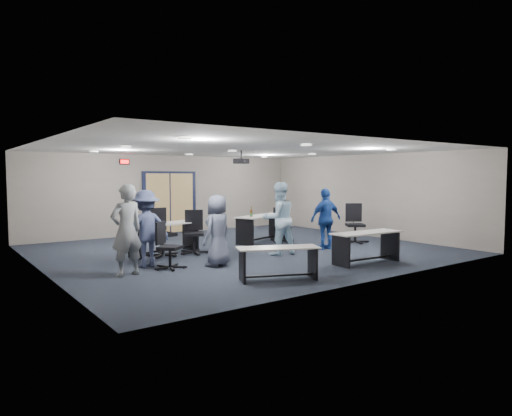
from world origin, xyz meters
TOP-DOWN VIEW (x-y plane):
  - floor at (0.00, 0.00)m, footprint 10.00×10.00m
  - back_wall at (0.00, 4.50)m, footprint 10.00×0.04m
  - front_wall at (0.00, -4.50)m, footprint 10.00×0.04m
  - left_wall at (-5.00, 0.00)m, footprint 0.04×9.00m
  - right_wall at (5.00, 0.00)m, footprint 0.04×9.00m
  - ceiling at (0.00, 0.00)m, footprint 10.00×9.00m
  - double_door at (0.00, 4.46)m, footprint 2.00×0.07m
  - exit_sign at (-1.60, 4.44)m, footprint 0.32×0.07m
  - ceiling_projector at (0.30, 0.50)m, footprint 0.35×0.32m
  - ceiling_can_lights at (0.00, 0.25)m, footprint 6.24×5.74m
  - table_front_left at (-1.51, -3.38)m, footprint 1.65×1.10m
  - table_front_right at (1.20, -3.24)m, footprint 1.80×0.70m
  - table_back_left at (-2.00, 0.58)m, footprint 2.05×1.09m
  - table_back_right at (1.28, 0.86)m, footprint 2.09×1.28m
  - chair_back_a at (-2.19, 0.30)m, footprint 0.84×0.84m
  - chair_back_b at (-1.37, 0.21)m, footprint 0.95×0.95m
  - chair_back_d at (1.82, 0.54)m, footprint 0.86×0.86m
  - chair_loose_left at (-2.71, -1.20)m, footprint 0.89×0.89m
  - chair_loose_right at (3.40, -0.95)m, footprint 1.03×1.03m
  - person_gray at (-3.69, -1.30)m, footprint 0.72×0.53m
  - person_plaid at (-1.72, -1.53)m, footprint 0.90×0.75m
  - person_lightblue at (0.28, -1.19)m, footprint 1.00×0.84m
  - person_navy at (1.85, -1.28)m, footprint 1.01×0.51m
  - person_back at (-3.02, -0.67)m, footprint 1.09×0.64m

SIDE VIEW (x-z plane):
  - floor at x=0.00m, z-range 0.00..0.00m
  - table_front_left at x=-1.51m, z-range 0.12..0.75m
  - table_front_right at x=1.20m, z-range 0.13..0.85m
  - chair_loose_left at x=-2.71m, z-range 0.00..1.01m
  - chair_back_d at x=1.82m, z-range 0.00..1.03m
  - table_back_left at x=-2.00m, z-range 0.08..1.00m
  - chair_back_b at x=-1.37m, z-range 0.00..1.11m
  - table_back_right at x=1.28m, z-range 0.01..1.11m
  - chair_loose_right at x=3.40m, z-range 0.00..1.17m
  - chair_back_a at x=-2.19m, z-range 0.00..1.19m
  - person_plaid at x=-1.72m, z-range 0.00..1.58m
  - person_navy at x=1.85m, z-range 0.00..1.65m
  - person_back at x=-3.02m, z-range 0.00..1.68m
  - person_gray at x=-3.69m, z-range 0.00..1.83m
  - person_lightblue at x=0.28m, z-range 0.00..1.83m
  - double_door at x=0.00m, z-range -0.05..2.15m
  - back_wall at x=0.00m, z-range 0.00..2.70m
  - front_wall at x=0.00m, z-range 0.00..2.70m
  - left_wall at x=-5.00m, z-range 0.00..2.70m
  - right_wall at x=5.00m, z-range 0.00..2.70m
  - ceiling_projector at x=0.30m, z-range 2.22..2.59m
  - exit_sign at x=-1.60m, z-range 2.36..2.54m
  - ceiling_can_lights at x=0.00m, z-range 2.66..2.68m
  - ceiling at x=0.00m, z-range 2.68..2.72m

